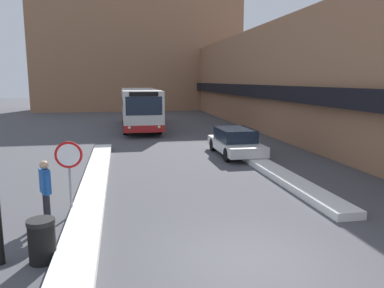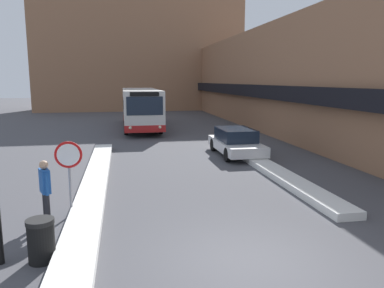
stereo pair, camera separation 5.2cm
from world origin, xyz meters
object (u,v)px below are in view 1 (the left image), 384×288
Objects in this scene: city_bus at (140,107)px; pedestrian at (45,186)px; trash_bin at (42,241)px; parked_car_front at (235,142)px; stop_sign at (69,162)px.

pedestrian is (-3.56, -20.10, -0.65)m from city_bus.
pedestrian is 2.38m from trash_bin.
stop_sign reaches higher than parked_car_front.
pedestrian is at bearing -138.54° from stop_sign.
parked_car_front is 10.49m from stop_sign.
stop_sign reaches higher than pedestrian.
stop_sign is at bearing 109.61° from pedestrian.
parked_car_front is 12.78m from trash_bin.
parked_car_front is at bearing 46.11° from stop_sign.
trash_bin is (-3.25, -22.39, -1.22)m from city_bus.
stop_sign is at bearing -98.67° from city_bus.
city_bus is 12.83m from parked_car_front.
parked_car_front is 4.81× the size of trash_bin.
stop_sign is 3.01m from trash_bin.
city_bus is 19.82m from stop_sign.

